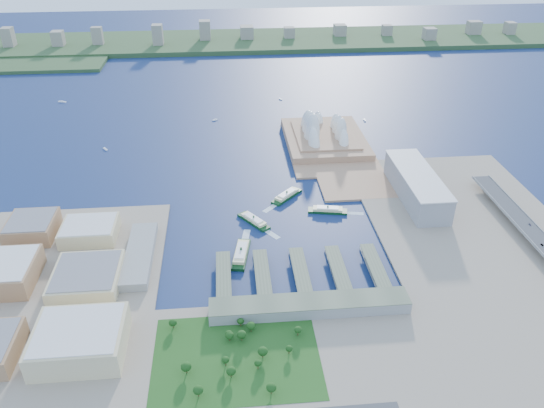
{
  "coord_description": "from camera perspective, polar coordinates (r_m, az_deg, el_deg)",
  "views": [
    {
      "loc": [
        -59.46,
        -533.51,
        364.38
      ],
      "look_at": [
        -5.34,
        53.15,
        18.0
      ],
      "focal_mm": 35.0,
      "sensor_mm": 36.0,
      "label": 1
    }
  ],
  "objects": [
    {
      "name": "far_shore",
      "position": [
        1556.5,
        -3.08,
        17.1
      ],
      "size": [
        2200.0,
        260.0,
        12.0
      ],
      "primitive_type": "cube",
      "color": "#2D4926",
      "rests_on": "ground"
    },
    {
      "name": "west_land",
      "position": [
        592.97,
        -23.12,
        -10.24
      ],
      "size": [
        220.0,
        390.0,
        3.0
      ],
      "primitive_type": "cube",
      "color": "gray",
      "rests_on": "ground"
    },
    {
      "name": "terminal_building",
      "position": [
        539.12,
        4.07,
        -10.88
      ],
      "size": [
        200.0,
        28.0,
        12.0
      ],
      "primitive_type": "cube",
      "color": "gray",
      "rests_on": "south_land"
    },
    {
      "name": "toaster_building",
      "position": [
        747.93,
        15.28,
        1.92
      ],
      "size": [
        45.0,
        155.0,
        35.0
      ],
      "primitive_type": "cube",
      "color": "gray",
      "rests_on": "east_land"
    },
    {
      "name": "west_buildings",
      "position": [
        610.06,
        -22.56,
        -7.05
      ],
      "size": [
        200.0,
        280.0,
        27.0
      ],
      "primitive_type": null,
      "color": "#976F4B",
      "rests_on": "west_land"
    },
    {
      "name": "boat_a",
      "position": [
        917.99,
        -17.5,
        5.68
      ],
      "size": [
        9.19,
        11.64,
        2.32
      ],
      "primitive_type": null,
      "rotation": [
        0.0,
        0.0,
        0.59
      ],
      "color": "white",
      "rests_on": "ground"
    },
    {
      "name": "east_land",
      "position": [
        674.64,
        22.17,
        -4.66
      ],
      "size": [
        240.0,
        500.0,
        3.0
      ],
      "primitive_type": "cube",
      "color": "gray",
      "rests_on": "ground"
    },
    {
      "name": "park",
      "position": [
        492.83,
        -3.87,
        -15.45
      ],
      "size": [
        150.0,
        110.0,
        16.0
      ],
      "primitive_type": null,
      "color": "#194714",
      "rests_on": "south_land"
    },
    {
      "name": "boat_c",
      "position": [
        1008.98,
        9.92,
        8.9
      ],
      "size": [
        3.72,
        11.4,
        2.54
      ],
      "primitive_type": null,
      "rotation": [
        0.0,
        0.0,
        3.1
      ],
      "color": "white",
      "rests_on": "ground"
    },
    {
      "name": "far_skyline",
      "position": [
        1529.6,
        -3.08,
        18.15
      ],
      "size": [
        1900.0,
        140.0,
        55.0
      ],
      "primitive_type": null,
      "color": "gray",
      "rests_on": "far_shore"
    },
    {
      "name": "ferry_wharves",
      "position": [
        587.4,
        3.05,
        -7.36
      ],
      "size": [
        184.0,
        90.0,
        9.3
      ],
      "primitive_type": null,
      "color": "#515C45",
      "rests_on": "ground"
    },
    {
      "name": "south_land",
      "position": [
        489.77,
        3.62,
        -17.44
      ],
      "size": [
        720.0,
        180.0,
        3.0
      ],
      "primitive_type": "cube",
      "color": "gray",
      "rests_on": "ground"
    },
    {
      "name": "car_b",
      "position": [
        685.04,
        27.05,
        -3.92
      ],
      "size": [
        1.45,
        4.16,
        1.37
      ],
      "primitive_type": "imported",
      "rotation": [
        0.0,
        0.0,
        3.14
      ],
      "color": "slate",
      "rests_on": "expressway"
    },
    {
      "name": "ferry_b",
      "position": [
        732.37,
        1.6,
        1.06
      ],
      "size": [
        47.27,
        48.77,
        10.24
      ],
      "primitive_type": null,
      "rotation": [
        0.0,
        0.0,
        -0.76
      ],
      "color": "#0D3514",
      "rests_on": "ground"
    },
    {
      "name": "peninsula",
      "position": [
        888.38,
        6.07,
        6.17
      ],
      "size": [
        135.0,
        220.0,
        3.0
      ],
      "primitive_type": "cube",
      "color": "#A87D5C",
      "rests_on": "ground"
    },
    {
      "name": "ferry_c",
      "position": [
        617.08,
        -3.34,
        -5.15
      ],
      "size": [
        25.72,
        61.88,
        11.37
      ],
      "primitive_type": null,
      "rotation": [
        0.0,
        0.0,
        2.96
      ],
      "color": "#0D3514",
      "rests_on": "ground"
    },
    {
      "name": "ground",
      "position": [
        648.8,
        0.9,
        -3.72
      ],
      "size": [
        3000.0,
        3000.0,
        0.0
      ],
      "primitive_type": "plane",
      "color": "#0E1C43",
      "rests_on": "ground"
    },
    {
      "name": "boat_b",
      "position": [
        1000.4,
        -6.15,
        8.99
      ],
      "size": [
        10.1,
        7.84,
        2.62
      ],
      "primitive_type": null,
      "rotation": [
        0.0,
        0.0,
        2.1
      ],
      "color": "white",
      "rests_on": "ground"
    },
    {
      "name": "opera_house",
      "position": [
        894.05,
        5.78,
        8.47
      ],
      "size": [
        134.0,
        180.0,
        58.0
      ],
      "primitive_type": null,
      "color": "white",
      "rests_on": "peninsula"
    },
    {
      "name": "boat_d",
      "position": [
        1167.68,
        -21.64,
        10.21
      ],
      "size": [
        17.04,
        8.72,
        2.82
      ],
      "primitive_type": null,
      "rotation": [
        0.0,
        0.0,
        1.25
      ],
      "color": "white",
      "rests_on": "ground"
    },
    {
      "name": "ferry_a",
      "position": [
        676.94,
        -1.99,
        -1.64
      ],
      "size": [
        41.1,
        50.3,
        9.88
      ],
      "primitive_type": null,
      "rotation": [
        0.0,
        0.0,
        0.62
      ],
      "color": "#0D3514",
      "rests_on": "ground"
    },
    {
      "name": "ferry_d",
      "position": [
        702.49,
        6.01,
        -0.52
      ],
      "size": [
        52.87,
        22.54,
        9.71
      ],
      "primitive_type": null,
      "rotation": [
        0.0,
        0.0,
        1.38
      ],
      "color": "#0D3514",
      "rests_on": "ground"
    },
    {
      "name": "boat_e",
      "position": [
        1103.27,
        0.92,
        11.23
      ],
      "size": [
        6.02,
        10.76,
        2.52
      ],
      "primitive_type": null,
      "rotation": [
        0.0,
        0.0,
        0.29
      ],
      "color": "white",
      "rests_on": "ground"
    },
    {
      "name": "car_c",
      "position": [
        719.07,
        25.98,
        -1.99
      ],
      "size": [
        1.68,
        4.13,
        1.2
      ],
      "primitive_type": "imported",
      "color": "slate",
      "rests_on": "expressway"
    },
    {
      "name": "expressway",
      "position": [
        692.66,
        27.08,
        -4.2
      ],
      "size": [
        26.0,
        340.0,
        11.85
      ],
      "primitive_type": null,
      "color": "gray",
      "rests_on": "east_land"
    }
  ]
}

